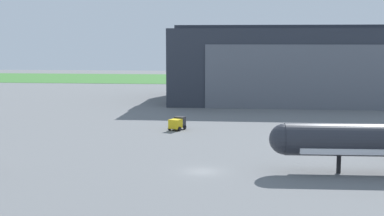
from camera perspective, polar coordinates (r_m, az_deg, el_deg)
The scene contains 4 objects.
ground_plane at distance 68.53m, azimuth 1.13°, elevation -6.85°, with size 440.00×440.00×0.00m, color slate.
grass_field_strip at distance 227.40m, azimuth 4.47°, elevation 3.13°, with size 440.00×56.00×0.08m, color #3B7432.
maintenance_hangar at distance 151.30m, azimuth 13.77°, elevation 4.56°, with size 80.98×40.88×20.83m.
pushback_tractor at distance 99.21m, azimuth -1.59°, elevation -1.65°, with size 3.28×3.95×2.39m.
Camera 1 is at (5.44, -66.20, 16.85)m, focal length 49.40 mm.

